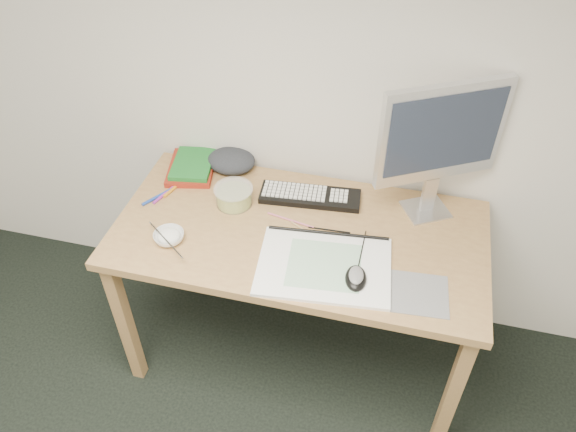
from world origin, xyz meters
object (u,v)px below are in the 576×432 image
(sketchpad, at_px, (324,266))
(keyboard, at_px, (310,196))
(monitor, at_px, (441,137))
(desk, at_px, (299,246))
(rice_bowl, at_px, (169,237))

(sketchpad, height_order, keyboard, keyboard)
(monitor, bearing_deg, desk, 177.59)
(desk, xyz_separation_m, sketchpad, (0.13, -0.16, 0.09))
(keyboard, relative_size, monitor, 0.73)
(monitor, bearing_deg, rice_bowl, 174.11)
(desk, relative_size, monitor, 2.54)
(sketchpad, bearing_deg, keyboard, 104.06)
(monitor, distance_m, rice_bowl, 1.05)
(desk, relative_size, keyboard, 3.49)
(desk, distance_m, keyboard, 0.22)
(keyboard, xyz_separation_m, monitor, (0.46, 0.04, 0.33))
(monitor, xyz_separation_m, rice_bowl, (-0.91, -0.40, -0.33))
(sketchpad, relative_size, rice_bowl, 4.11)
(sketchpad, distance_m, keyboard, 0.38)
(desk, relative_size, sketchpad, 3.01)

